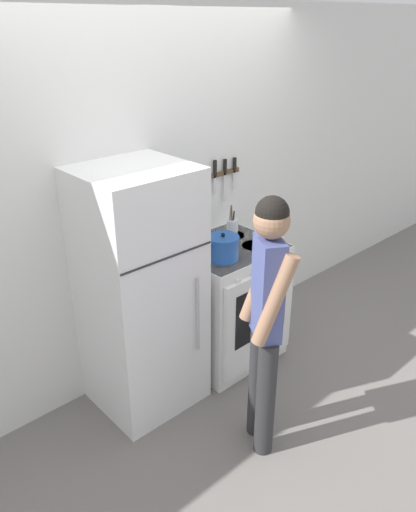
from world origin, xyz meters
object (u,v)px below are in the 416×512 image
(utensil_jar, at_px, (232,226))
(tea_kettle, at_px, (199,238))
(dutch_oven_pot, at_px, (223,248))
(stove_range, at_px, (228,302))
(person, at_px, (266,315))
(refrigerator, at_px, (141,293))

(utensil_jar, bearing_deg, tea_kettle, -178.87)
(tea_kettle, bearing_deg, dutch_oven_pot, -92.90)
(stove_range, bearing_deg, person, -121.64)
(dutch_oven_pot, bearing_deg, person, -114.72)
(stove_range, bearing_deg, refrigerator, 176.57)
(utensil_jar, bearing_deg, refrigerator, -172.87)
(dutch_oven_pot, relative_size, person, 0.16)
(tea_kettle, distance_m, person, 0.99)
(dutch_oven_pot, bearing_deg, refrigerator, 165.89)
(utensil_jar, relative_size, person, 0.15)
(stove_range, xyz_separation_m, tea_kettle, (-0.15, 0.16, 0.53))
(refrigerator, bearing_deg, dutch_oven_pot, -14.11)
(refrigerator, height_order, person, refrigerator)
(refrigerator, bearing_deg, tea_kettle, 10.48)
(tea_kettle, bearing_deg, person, -109.13)
(stove_range, height_order, dutch_oven_pot, dutch_oven_pot)
(refrigerator, bearing_deg, stove_range, -3.43)
(dutch_oven_pot, xyz_separation_m, utensil_jar, (0.35, 0.26, -0.02))
(dutch_oven_pot, distance_m, person, 0.75)
(refrigerator, xyz_separation_m, utensil_jar, (0.94, 0.12, 0.17))
(stove_range, bearing_deg, dutch_oven_pot, -148.67)
(person, bearing_deg, dutch_oven_pot, 6.05)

